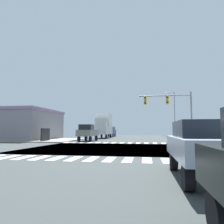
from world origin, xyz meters
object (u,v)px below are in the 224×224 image
at_px(pickup_middle_2, 88,132).
at_px(suv_leading_4, 111,131).
at_px(bank_building, 11,125).
at_px(sedan_inner_2, 202,144).
at_px(traffic_signal_mast, 170,105).
at_px(box_truck_outer_1, 104,125).
at_px(street_lamp, 173,111).

bearing_deg(pickup_middle_2, suv_leading_4, -90.00).
distance_m(bank_building, suv_leading_4, 22.43).
bearing_deg(sedan_inner_2, traffic_signal_mast, 86.54).
bearing_deg(traffic_signal_mast, box_truck_outer_1, 126.82).
distance_m(pickup_middle_2, box_truck_outer_1, 11.84).
xyz_separation_m(traffic_signal_mast, box_truck_outer_1, (-11.14, 14.88, -1.98)).
distance_m(street_lamp, pickup_middle_2, 16.52).
height_order(bank_building, suv_leading_4, bank_building).
bearing_deg(sedan_inner_2, bank_building, 134.49).
height_order(bank_building, pickup_middle_2, bank_building).
distance_m(traffic_signal_mast, sedan_inner_2, 19.18).
relative_size(pickup_middle_2, box_truck_outer_1, 0.71).
relative_size(street_lamp, suv_leading_4, 1.81).
distance_m(bank_building, box_truck_outer_1, 16.69).
bearing_deg(street_lamp, sedan_inner_2, -95.58).
bearing_deg(pickup_middle_2, sedan_inner_2, 114.50).
bearing_deg(traffic_signal_mast, street_lamp, 81.27).
xyz_separation_m(bank_building, pickup_middle_2, (13.57, -2.05, -1.12)).
bearing_deg(suv_leading_4, box_truck_outer_1, 90.00).
bearing_deg(traffic_signal_mast, sedan_inner_2, -93.46).
height_order(traffic_signal_mast, box_truck_outer_1, traffic_signal_mast).
bearing_deg(suv_leading_4, street_lamp, 141.28).
height_order(traffic_signal_mast, bank_building, traffic_signal_mast).
height_order(pickup_middle_2, box_truck_outer_1, box_truck_outer_1).
relative_size(traffic_signal_mast, suv_leading_4, 1.36).
height_order(traffic_signal_mast, street_lamp, street_lamp).
distance_m(bank_building, pickup_middle_2, 13.77).
relative_size(bank_building, box_truck_outer_1, 2.15).
xyz_separation_m(traffic_signal_mast, suv_leading_4, (-11.14, 23.00, -3.15)).
relative_size(pickup_middle_2, sedan_inner_2, 1.19).
xyz_separation_m(traffic_signal_mast, pickup_middle_2, (-11.14, 3.11, -3.25)).
xyz_separation_m(bank_building, sedan_inner_2, (23.57, -24.00, -1.30)).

